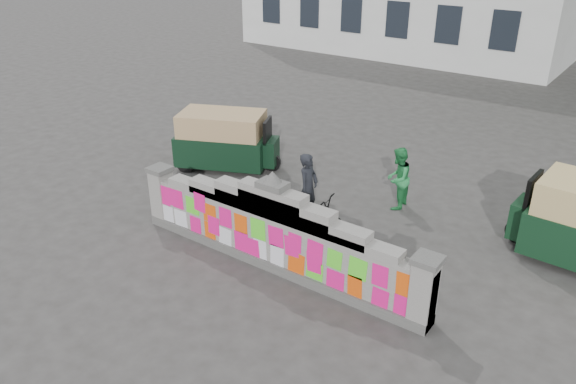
% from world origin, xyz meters
% --- Properties ---
extents(ground, '(100.00, 100.00, 0.00)m').
position_xyz_m(ground, '(0.00, 0.00, 0.00)').
color(ground, '#383533').
rests_on(ground, ground).
extents(parapet_wall, '(6.48, 0.44, 2.01)m').
position_xyz_m(parapet_wall, '(-0.00, -0.01, 0.75)').
color(parapet_wall, '#4C4C49').
rests_on(parapet_wall, ground).
extents(cyclist_bike, '(1.77, 0.76, 0.90)m').
position_xyz_m(cyclist_bike, '(-0.25, 1.53, 0.45)').
color(cyclist_bike, black).
rests_on(cyclist_bike, ground).
extents(cyclist_rider, '(0.42, 0.59, 1.53)m').
position_xyz_m(cyclist_rider, '(-0.25, 1.53, 0.76)').
color(cyclist_rider, black).
rests_on(cyclist_rider, ground).
extents(pedestrian, '(0.63, 0.77, 1.46)m').
position_xyz_m(pedestrian, '(0.79, 3.66, 0.73)').
color(pedestrian, '#289248').
rests_on(pedestrian, ground).
extents(rickshaw_left, '(2.83, 2.14, 1.53)m').
position_xyz_m(rickshaw_left, '(-3.99, 3.14, 0.79)').
color(rickshaw_left, black).
rests_on(rickshaw_left, ground).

